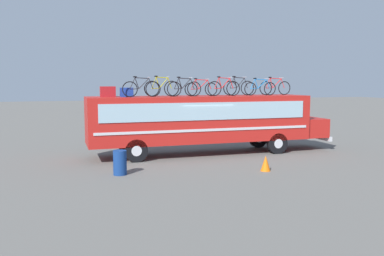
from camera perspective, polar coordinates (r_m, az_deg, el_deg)
The scene contains 14 objects.
ground_plane at distance 20.49m, azimuth 1.13°, elevation -3.61°, with size 120.00×120.00×0.00m, color #605E59.
bus at distance 20.35m, azimuth 1.89°, elevation 1.19°, with size 12.28×2.40×2.86m.
luggage_bag_1 at distance 19.50m, azimuth -11.51°, elevation 4.92°, with size 0.67×0.51×0.48m, color maroon.
luggage_bag_2 at distance 19.36m, azimuth -8.99°, elevation 4.88°, with size 0.57×0.41×0.42m, color #193899.
rooftop_bicycle_1 at distance 19.09m, azimuth -6.96°, elevation 5.44°, with size 1.78×0.44×0.95m.
rooftop_bicycle_2 at distance 19.75m, azimuth -4.20°, elevation 5.53°, with size 1.70×0.44×0.98m.
rooftop_bicycle_3 at distance 19.65m, azimuth -1.09°, elevation 5.50°, with size 1.69×0.44×0.93m.
rooftop_bicycle_4 at distance 20.26m, azimuth 1.25°, elevation 5.46°, with size 1.68×0.44×0.87m.
rooftop_bicycle_5 at distance 20.37m, azimuth 4.40°, elevation 5.53°, with size 1.70×0.44×0.96m.
rooftop_bicycle_6 at distance 21.26m, azimuth 6.44°, elevation 5.57°, with size 1.70×0.44×0.98m.
rooftop_bicycle_7 at distance 21.42m, azimuth 9.35°, elevation 5.45°, with size 1.76×0.44×0.89m.
rooftop_bicycle_8 at distance 22.20m, azimuth 11.35°, elevation 5.49°, with size 1.81×0.44×0.94m.
trash_bin at distance 16.17m, azimuth -9.88°, elevation -4.72°, with size 0.52×0.52×0.95m, color navy.
traffic_cone at distance 16.89m, azimuth 10.09°, elevation -4.81°, with size 0.40×0.40×0.62m, color orange.
Camera 1 is at (-6.57, -19.07, 3.58)m, focal length 38.78 mm.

